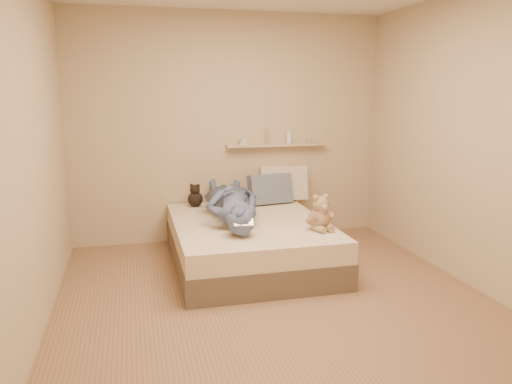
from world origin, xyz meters
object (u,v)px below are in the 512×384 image
object	(u,v)px
teddy_bear	(320,215)
bed	(249,242)
dark_plush	(195,197)
pillow_grey	(270,189)
wall_shelf	(277,145)
game_console	(244,223)
pillow_cream	(283,183)
person	(231,202)

from	to	relation	value
teddy_bear	bed	bearing A→B (deg)	139.99
dark_plush	pillow_grey	bearing A→B (deg)	-3.96
teddy_bear	wall_shelf	distance (m)	1.48
bed	game_console	bearing A→B (deg)	-107.77
game_console	pillow_grey	size ratio (longest dim) A/B	0.36
dark_plush	pillow_cream	bearing A→B (deg)	4.37
bed	person	size ratio (longest dim) A/B	1.27
dark_plush	pillow_cream	world-z (taller)	pillow_cream
bed	dark_plush	world-z (taller)	dark_plush
game_console	person	distance (m)	0.72
pillow_cream	game_console	bearing A→B (deg)	-119.40
teddy_bear	pillow_grey	xyz separation A→B (m)	(-0.16, 1.17, 0.03)
bed	wall_shelf	world-z (taller)	wall_shelf
pillow_cream	wall_shelf	bearing A→B (deg)	128.86
bed	wall_shelf	xyz separation A→B (m)	(0.55, 0.91, 0.88)
dark_plush	teddy_bear	bearing A→B (deg)	-50.50
bed	teddy_bear	xyz separation A→B (m)	(0.57, -0.48, 0.37)
game_console	dark_plush	size ratio (longest dim) A/B	0.68
bed	teddy_bear	distance (m)	0.83
bed	dark_plush	size ratio (longest dim) A/B	7.24
game_console	pillow_cream	distance (m)	1.64
dark_plush	pillow_cream	xyz separation A→B (m)	(1.06, 0.08, 0.09)
game_console	pillow_grey	bearing A→B (deg)	64.91
dark_plush	pillow_grey	size ratio (longest dim) A/B	0.52
bed	teddy_bear	bearing A→B (deg)	-40.01
teddy_bear	pillow_cream	xyz separation A→B (m)	(0.05, 1.31, 0.06)
pillow_cream	bed	bearing A→B (deg)	-126.48
pillow_grey	teddy_bear	bearing A→B (deg)	-82.37
bed	pillow_grey	bearing A→B (deg)	59.17
game_console	teddy_bear	world-z (taller)	teddy_bear
bed	wall_shelf	bearing A→B (deg)	58.82
pillow_cream	wall_shelf	size ratio (longest dim) A/B	0.46
pillow_grey	person	distance (m)	0.81
bed	pillow_cream	size ratio (longest dim) A/B	3.45
pillow_grey	person	size ratio (longest dim) A/B	0.33
game_console	pillow_grey	distance (m)	1.43
bed	pillow_cream	xyz separation A→B (m)	(0.61, 0.83, 0.43)
pillow_grey	wall_shelf	distance (m)	0.55
wall_shelf	dark_plush	bearing A→B (deg)	-170.86
game_console	teddy_bear	size ratio (longest dim) A/B	0.52
pillow_cream	dark_plush	bearing A→B (deg)	-175.63
person	pillow_grey	bearing A→B (deg)	-130.17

